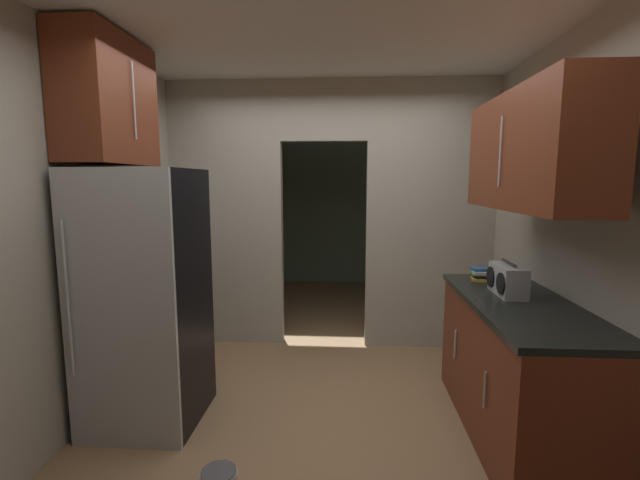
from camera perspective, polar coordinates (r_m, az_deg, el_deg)
name	(u,v)px	position (r m, az deg, el deg)	size (l,w,h in m)	color
ground	(320,422)	(3.30, -0.02, -22.88)	(20.00, 20.00, 0.00)	#93704C
kitchen_overhead_slab	(324,41)	(3.44, 0.53, 24.77)	(3.63, 7.05, 0.06)	silver
kitchen_partition	(331,209)	(4.37, 1.51, 4.16)	(3.23, 0.12, 2.66)	#ADA899
adjoining_room_shell	(336,205)	(6.27, 2.06, 4.59)	(3.23, 2.84, 2.66)	slate
kitchen_flank_left	(25,243)	(3.01, -34.33, -0.35)	(0.10, 4.02, 2.66)	#ADA899
kitchen_flank_right	(631,249)	(2.79, 35.72, -1.00)	(0.10, 4.02, 2.66)	#ADA899
refrigerator	(145,298)	(3.24, -22.04, -7.11)	(0.72, 0.75, 1.76)	black
lower_cabinet_run	(516,369)	(3.23, 24.45, -15.20)	(0.64, 1.60, 0.92)	maroon
upper_cabinet_counterside	(531,151)	(2.99, 25.99, 10.43)	(0.36, 1.44, 0.71)	maroon
upper_cabinet_fridgeside	(108,101)	(3.38, -26.15, 16.10)	(0.36, 0.79, 0.84)	maroon
boombox	(508,280)	(3.19, 23.46, -4.86)	(0.17, 0.35, 0.23)	#B2B2B7
book_stack	(480,274)	(3.60, 20.31, -4.23)	(0.16, 0.18, 0.09)	gold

